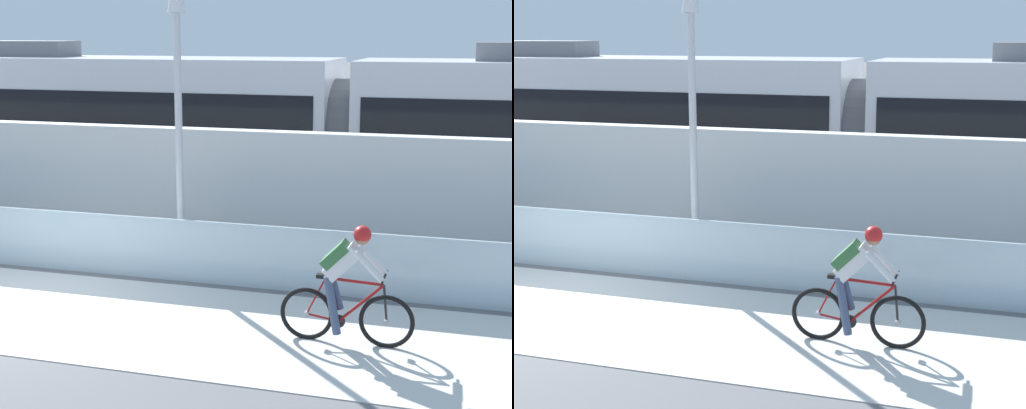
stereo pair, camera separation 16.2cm
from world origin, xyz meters
TOP-DOWN VIEW (x-y plane):
  - ground_plane at (0.00, 0.00)m, footprint 200.00×200.00m
  - bike_path_deck at (0.00, 0.00)m, footprint 32.00×3.20m
  - glass_parapet at (0.00, 1.85)m, footprint 32.00×0.05m
  - concrete_barrier_wall at (0.00, 3.65)m, footprint 32.00×0.36m
  - tram_rail_near at (0.00, 6.13)m, footprint 32.00×0.08m
  - tram_rail_far at (0.00, 7.57)m, footprint 32.00×0.08m
  - tram at (3.75, 6.85)m, footprint 22.56×2.54m
  - cyclist_on_bike at (4.95, -0.00)m, footprint 1.77×0.58m
  - lamp_post_antenna at (1.81, 2.15)m, footprint 0.28×0.28m

SIDE VIEW (x-z plane):
  - ground_plane at x=0.00m, z-range 0.00..0.00m
  - tram_rail_near at x=0.00m, z-range 0.00..0.01m
  - tram_rail_far at x=0.00m, z-range 0.00..0.01m
  - bike_path_deck at x=0.00m, z-range 0.00..0.01m
  - glass_parapet at x=0.00m, z-range 0.00..1.04m
  - cyclist_on_bike at x=4.95m, z-range -0.01..1.60m
  - concrete_barrier_wall at x=0.00m, z-range 0.00..2.30m
  - tram at x=3.75m, z-range -0.01..3.80m
  - lamp_post_antenna at x=1.81m, z-range 0.69..5.89m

